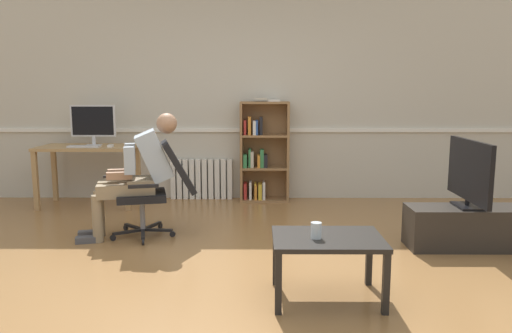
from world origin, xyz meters
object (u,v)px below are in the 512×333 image
(radiator, at_px, (202,179))
(drinking_glass, at_px, (316,230))
(computer_desk, at_px, (88,155))
(tv_screen, at_px, (469,172))
(imac_monitor, at_px, (93,122))
(tv_stand, at_px, (466,227))
(office_chair, at_px, (158,184))
(person_seated, at_px, (138,172))
(coffee_table, at_px, (327,245))
(keyboard, at_px, (84,146))
(computer_mouse, at_px, (111,146))
(bookshelf, at_px, (262,153))

(radiator, relative_size, drinking_glass, 7.45)
(computer_desk, bearing_deg, tv_screen, -22.59)
(tv_screen, bearing_deg, imac_monitor, 67.43)
(tv_stand, xyz_separation_m, tv_screen, (0.00, -0.00, 0.52))
(office_chair, bearing_deg, tv_screen, 69.26)
(person_seated, distance_m, tv_stand, 3.14)
(office_chair, relative_size, tv_screen, 1.04)
(computer_desk, bearing_deg, coffee_table, -47.13)
(imac_monitor, distance_m, keyboard, 0.36)
(radiator, relative_size, office_chair, 0.87)
(person_seated, xyz_separation_m, tv_stand, (3.09, -0.34, -0.46))
(imac_monitor, height_order, office_chair, imac_monitor)
(computer_desk, relative_size, coffee_table, 1.57)
(imac_monitor, distance_m, person_seated, 1.72)
(radiator, bearing_deg, computer_mouse, -153.98)
(computer_mouse, bearing_deg, office_chair, -55.24)
(imac_monitor, height_order, drinking_glass, imac_monitor)
(drinking_glass, bearing_deg, tv_stand, 37.61)
(office_chair, height_order, person_seated, person_seated)
(imac_monitor, distance_m, computer_mouse, 0.43)
(computer_mouse, relative_size, office_chair, 0.11)
(bookshelf, relative_size, drinking_glass, 12.21)
(tv_stand, height_order, coffee_table, coffee_table)
(person_seated, height_order, coffee_table, person_seated)
(keyboard, xyz_separation_m, drinking_glass, (2.52, -2.71, -0.26))
(tv_stand, bearing_deg, computer_desk, 157.40)
(bookshelf, bearing_deg, coffee_table, -81.97)
(office_chair, relative_size, drinking_glass, 8.61)
(bookshelf, xyz_separation_m, tv_screen, (1.87, -1.97, 0.08))
(radiator, height_order, drinking_glass, drinking_glass)
(computer_desk, height_order, radiator, computer_desk)
(computer_desk, xyz_separation_m, bookshelf, (2.17, 0.29, -0.02))
(person_seated, relative_size, tv_stand, 1.15)
(computer_desk, relative_size, drinking_glass, 10.73)
(bookshelf, relative_size, radiator, 1.64)
(office_chair, distance_m, person_seated, 0.24)
(coffee_table, height_order, drinking_glass, drinking_glass)
(computer_desk, xyz_separation_m, imac_monitor, (0.06, 0.08, 0.40))
(bookshelf, xyz_separation_m, office_chair, (-1.03, -1.59, -0.11))
(imac_monitor, distance_m, drinking_glass, 3.87)
(radiator, height_order, tv_stand, radiator)
(keyboard, bearing_deg, radiator, 21.24)
(imac_monitor, relative_size, bookshelf, 0.42)
(computer_mouse, xyz_separation_m, tv_stand, (3.72, -1.56, -0.58))
(bookshelf, bearing_deg, person_seated, -126.80)
(bookshelf, distance_m, coffee_table, 3.14)
(imac_monitor, xyz_separation_m, tv_stand, (3.98, -1.76, -0.85))
(computer_mouse, xyz_separation_m, bookshelf, (1.85, 0.41, -0.14))
(tv_stand, relative_size, drinking_glass, 9.61)
(keyboard, xyz_separation_m, bookshelf, (2.17, 0.43, -0.14))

